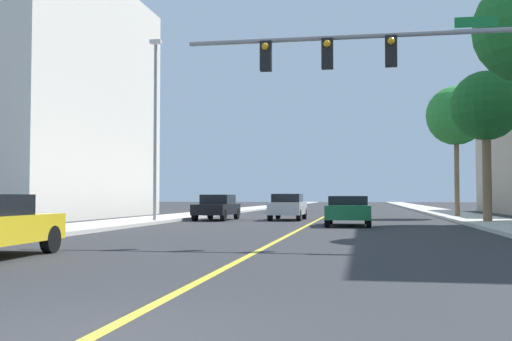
{
  "coord_description": "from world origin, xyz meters",
  "views": [
    {
      "loc": [
        2.51,
        -5.29,
        1.32
      ],
      "look_at": [
        -1.24,
        16.06,
        2.24
      ],
      "focal_mm": 42.88,
      "sensor_mm": 36.0,
      "label": 1
    }
  ],
  "objects_px": {
    "palm_mid": "(486,107)",
    "traffic_signal_mast": "(421,72)",
    "car_black": "(217,207)",
    "car_silver": "(288,206)",
    "street_lamp": "(155,121)",
    "car_green": "(348,210)",
    "car_gray": "(287,204)",
    "palm_far": "(456,116)"
  },
  "relations": [
    {
      "from": "palm_mid",
      "to": "traffic_signal_mast",
      "type": "bearing_deg",
      "value": -107.43
    },
    {
      "from": "car_black",
      "to": "car_silver",
      "type": "relative_size",
      "value": 1.03
    },
    {
      "from": "car_black",
      "to": "car_silver",
      "type": "xyz_separation_m",
      "value": [
        3.88,
        0.74,
        0.02
      ]
    },
    {
      "from": "street_lamp",
      "to": "car_silver",
      "type": "height_order",
      "value": "street_lamp"
    },
    {
      "from": "car_green",
      "to": "car_silver",
      "type": "distance_m",
      "value": 6.91
    },
    {
      "from": "palm_mid",
      "to": "car_silver",
      "type": "distance_m",
      "value": 11.6
    },
    {
      "from": "traffic_signal_mast",
      "to": "car_black",
      "type": "height_order",
      "value": "traffic_signal_mast"
    },
    {
      "from": "traffic_signal_mast",
      "to": "car_black",
      "type": "bearing_deg",
      "value": 120.5
    },
    {
      "from": "car_black",
      "to": "car_silver",
      "type": "height_order",
      "value": "car_silver"
    },
    {
      "from": "traffic_signal_mast",
      "to": "car_silver",
      "type": "xyz_separation_m",
      "value": [
        -5.71,
        17.03,
        -3.9
      ]
    },
    {
      "from": "traffic_signal_mast",
      "to": "palm_mid",
      "type": "xyz_separation_m",
      "value": [
        4.2,
        13.36,
        0.88
      ]
    },
    {
      "from": "car_silver",
      "to": "car_green",
      "type": "bearing_deg",
      "value": -59.43
    },
    {
      "from": "car_black",
      "to": "car_silver",
      "type": "bearing_deg",
      "value": -167.79
    },
    {
      "from": "traffic_signal_mast",
      "to": "car_gray",
      "type": "bearing_deg",
      "value": 103.22
    },
    {
      "from": "palm_far",
      "to": "car_green",
      "type": "height_order",
      "value": "palm_far"
    },
    {
      "from": "car_gray",
      "to": "car_green",
      "type": "height_order",
      "value": "car_gray"
    },
    {
      "from": "palm_far",
      "to": "car_silver",
      "type": "bearing_deg",
      "value": -154.65
    },
    {
      "from": "car_gray",
      "to": "car_green",
      "type": "relative_size",
      "value": 0.96
    },
    {
      "from": "car_black",
      "to": "traffic_signal_mast",
      "type": "bearing_deg",
      "value": 121.84
    },
    {
      "from": "palm_far",
      "to": "car_black",
      "type": "bearing_deg",
      "value": -158.52
    },
    {
      "from": "palm_far",
      "to": "car_silver",
      "type": "xyz_separation_m",
      "value": [
        -9.75,
        -4.62,
        -5.44
      ]
    },
    {
      "from": "car_silver",
      "to": "car_black",
      "type": "bearing_deg",
      "value": -168.75
    },
    {
      "from": "palm_mid",
      "to": "car_gray",
      "type": "xyz_separation_m",
      "value": [
        -11.99,
        19.83,
        -4.84
      ]
    },
    {
      "from": "street_lamp",
      "to": "car_black",
      "type": "height_order",
      "value": "street_lamp"
    },
    {
      "from": "palm_mid",
      "to": "car_green",
      "type": "xyz_separation_m",
      "value": [
        -6.43,
        -2.31,
        -4.83
      ]
    },
    {
      "from": "palm_far",
      "to": "car_black",
      "type": "height_order",
      "value": "palm_far"
    },
    {
      "from": "street_lamp",
      "to": "car_black",
      "type": "relative_size",
      "value": 2.12
    },
    {
      "from": "palm_far",
      "to": "car_gray",
      "type": "distance_m",
      "value": 17.42
    },
    {
      "from": "traffic_signal_mast",
      "to": "palm_far",
      "type": "height_order",
      "value": "palm_far"
    },
    {
      "from": "car_gray",
      "to": "car_black",
      "type": "relative_size",
      "value": 1.02
    },
    {
      "from": "car_gray",
      "to": "palm_mid",
      "type": "bearing_deg",
      "value": -55.98
    },
    {
      "from": "palm_far",
      "to": "car_black",
      "type": "relative_size",
      "value": 1.87
    },
    {
      "from": "palm_mid",
      "to": "car_silver",
      "type": "height_order",
      "value": "palm_mid"
    },
    {
      "from": "car_silver",
      "to": "palm_mid",
      "type": "bearing_deg",
      "value": -19.91
    },
    {
      "from": "car_gray",
      "to": "car_silver",
      "type": "bearing_deg",
      "value": -79.8
    },
    {
      "from": "street_lamp",
      "to": "palm_far",
      "type": "height_order",
      "value": "street_lamp"
    },
    {
      "from": "traffic_signal_mast",
      "to": "car_black",
      "type": "relative_size",
      "value": 2.36
    },
    {
      "from": "traffic_signal_mast",
      "to": "car_green",
      "type": "relative_size",
      "value": 2.23
    },
    {
      "from": "palm_mid",
      "to": "palm_far",
      "type": "distance_m",
      "value": 8.31
    },
    {
      "from": "palm_far",
      "to": "car_silver",
      "type": "height_order",
      "value": "palm_far"
    },
    {
      "from": "palm_mid",
      "to": "palm_far",
      "type": "xyz_separation_m",
      "value": [
        -0.16,
        8.28,
        0.65
      ]
    },
    {
      "from": "traffic_signal_mast",
      "to": "palm_far",
      "type": "relative_size",
      "value": 1.26
    }
  ]
}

